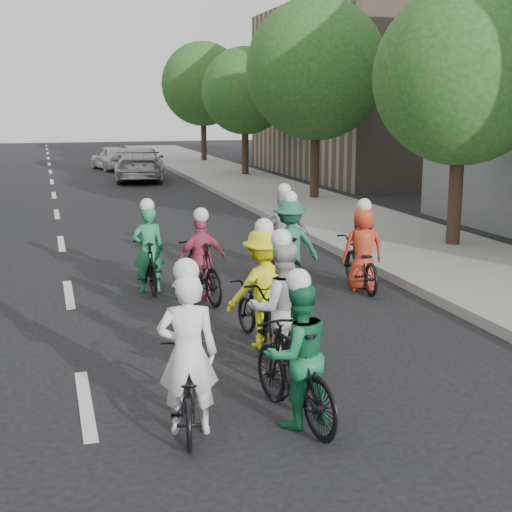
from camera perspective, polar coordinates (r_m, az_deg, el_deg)
name	(u,v)px	position (r m, az deg, el deg)	size (l,w,h in m)	color
ground	(85,404)	(8.50, -13.49, -11.45)	(120.00, 120.00, 0.00)	black
sidewalk_right	(360,225)	(19.92, 8.32, 2.45)	(4.00, 80.00, 0.15)	gray
curb_right	(294,228)	(19.19, 3.02, 2.24)	(0.18, 80.00, 0.18)	#999993
bldg_se	(392,91)	(35.75, 10.86, 12.85)	(10.00, 14.00, 8.00)	gray
tree_r_0	(462,76)	(17.05, 16.17, 13.65)	(4.00, 4.00, 5.97)	black
tree_r_1	(316,69)	(25.15, 4.84, 14.65)	(4.80, 4.80, 6.93)	black
tree_r_2	(245,91)	(33.67, -0.88, 13.06)	(4.00, 4.00, 5.97)	black
tree_r_3	(203,84)	(42.42, -4.27, 13.56)	(4.80, 4.80, 6.93)	black
cyclist_0	(187,375)	(7.50, -5.53, -9.49)	(0.81, 1.63, 1.85)	black
cyclist_1	(296,364)	(7.63, 3.19, -8.66)	(0.83, 1.85, 1.70)	black
cyclist_2	(263,299)	(9.97, 0.57, -3.46)	(1.17, 1.72, 1.83)	black
cyclist_3	(201,266)	(12.31, -4.41, -0.81)	(0.93, 1.83, 1.64)	black
cyclist_4	(361,258)	(13.22, 8.42, -0.13)	(0.82, 1.85, 1.69)	black
cyclist_5	(148,259)	(13.08, -8.61, -0.24)	(0.58, 1.58, 1.71)	black
cyclist_6	(279,322)	(8.98, 1.88, -5.33)	(0.89, 2.00, 1.87)	black
cyclist_7	(289,253)	(12.89, 2.64, 0.27)	(1.10, 1.73, 1.85)	black
cyclist_8	(283,247)	(13.82, 2.17, 0.76)	(1.06, 1.96, 1.88)	black
follow_car_lead	(140,164)	(32.65, -9.23, 7.29)	(2.09, 5.15, 1.49)	#B0B0B5
follow_car_trail	(112,158)	(38.31, -11.42, 7.73)	(1.51, 3.76, 1.28)	silver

